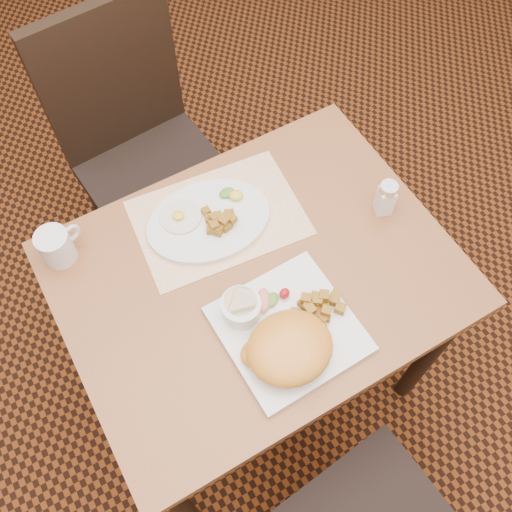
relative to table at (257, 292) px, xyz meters
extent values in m
plane|color=black|center=(0.00, 0.00, -0.64)|extent=(8.00, 8.00, 0.00)
cube|color=#98572E|center=(0.00, 0.00, 0.09)|extent=(0.90, 0.70, 0.03)
cylinder|color=black|center=(-0.40, -0.30, -0.28)|extent=(0.05, 0.05, 0.71)
cylinder|color=black|center=(0.40, -0.30, -0.28)|extent=(0.05, 0.05, 0.71)
cylinder|color=black|center=(-0.40, 0.30, -0.28)|extent=(0.05, 0.05, 0.71)
cylinder|color=black|center=(0.40, 0.30, -0.28)|extent=(0.05, 0.05, 0.71)
cylinder|color=black|center=(0.11, -0.44, -0.43)|extent=(0.04, 0.04, 0.42)
cube|color=black|center=(-0.03, 0.58, -0.19)|extent=(0.45, 0.45, 0.05)
cylinder|color=black|center=(0.14, 0.77, -0.43)|extent=(0.04, 0.04, 0.42)
cylinder|color=black|center=(0.17, 0.42, -0.43)|extent=(0.04, 0.04, 0.42)
cylinder|color=black|center=(-0.22, 0.75, -0.43)|extent=(0.04, 0.04, 0.42)
cylinder|color=black|center=(-0.19, 0.39, -0.43)|extent=(0.04, 0.04, 0.42)
cube|color=black|center=(-0.04, 0.78, 0.08)|extent=(0.42, 0.07, 0.50)
cube|color=white|center=(-0.01, 0.18, 0.11)|extent=(0.43, 0.32, 0.00)
cube|color=silver|center=(-0.01, -0.16, 0.12)|extent=(0.29, 0.29, 0.02)
ellipsoid|color=orange|center=(-0.04, -0.21, 0.16)|extent=(0.19, 0.17, 0.07)
ellipsoid|color=orange|center=(-0.02, -0.23, 0.14)|extent=(0.07, 0.07, 0.03)
ellipsoid|color=orange|center=(-0.10, -0.18, 0.14)|extent=(0.07, 0.07, 0.03)
cylinder|color=silver|center=(-0.09, -0.08, 0.15)|extent=(0.09, 0.09, 0.05)
cylinder|color=beige|center=(-0.08, -0.07, 0.17)|extent=(0.07, 0.07, 0.01)
ellipsoid|color=#387223|center=(-0.01, -0.09, 0.13)|extent=(0.05, 0.04, 0.01)
ellipsoid|color=red|center=(0.02, -0.09, 0.14)|extent=(0.03, 0.03, 0.03)
ellipsoid|color=#F28C72|center=(-0.03, -0.08, 0.14)|extent=(0.06, 0.07, 0.02)
cylinder|color=white|center=(-0.09, 0.21, 0.13)|extent=(0.10, 0.10, 0.01)
ellipsoid|color=yellow|center=(-0.10, 0.21, 0.14)|extent=(0.03, 0.03, 0.01)
ellipsoid|color=#387223|center=(0.04, 0.22, 0.13)|extent=(0.04, 0.03, 0.01)
ellipsoid|color=yellow|center=(0.05, 0.20, 0.14)|extent=(0.04, 0.04, 0.02)
cube|color=white|center=(0.35, 0.00, 0.15)|extent=(0.05, 0.05, 0.08)
cylinder|color=silver|center=(0.35, 0.00, 0.20)|extent=(0.05, 0.05, 0.02)
cylinder|color=silver|center=(-0.38, 0.27, 0.15)|extent=(0.08, 0.08, 0.09)
torus|color=silver|center=(-0.34, 0.28, 0.16)|extent=(0.05, 0.03, 0.05)
cube|color=#A36E1A|center=(0.07, -0.14, 0.13)|extent=(0.03, 0.03, 0.02)
cube|color=#A36E1A|center=(0.06, -0.18, 0.14)|extent=(0.03, 0.02, 0.02)
cube|color=#A36E1A|center=(0.07, -0.18, 0.13)|extent=(0.03, 0.03, 0.02)
cube|color=#A36E1A|center=(0.07, -0.18, 0.15)|extent=(0.03, 0.03, 0.02)
cube|color=#A36E1A|center=(0.04, -0.14, 0.15)|extent=(0.03, 0.03, 0.02)
cube|color=#A36E1A|center=(0.05, -0.17, 0.13)|extent=(0.02, 0.02, 0.02)
cube|color=#A36E1A|center=(0.05, -0.13, 0.15)|extent=(0.03, 0.03, 0.02)
cube|color=#A36E1A|center=(0.05, -0.15, 0.13)|extent=(0.02, 0.03, 0.02)
cube|color=#A36E1A|center=(0.05, -0.16, 0.13)|extent=(0.03, 0.03, 0.02)
cube|color=#A36E1A|center=(0.05, -0.19, 0.13)|extent=(0.02, 0.02, 0.02)
cube|color=#A36E1A|center=(0.05, -0.16, 0.13)|extent=(0.02, 0.02, 0.02)
cube|color=#A36E1A|center=(0.04, -0.13, 0.14)|extent=(0.02, 0.02, 0.02)
cube|color=#A36E1A|center=(0.08, -0.16, 0.13)|extent=(0.03, 0.03, 0.02)
cube|color=#A36E1A|center=(0.05, -0.15, 0.14)|extent=(0.03, 0.03, 0.02)
cube|color=#A36E1A|center=(0.11, -0.15, 0.13)|extent=(0.03, 0.03, 0.02)
cube|color=#A36E1A|center=(0.08, -0.14, 0.15)|extent=(0.03, 0.03, 0.02)
cube|color=#A36E1A|center=(0.06, -0.14, 0.13)|extent=(0.02, 0.02, 0.02)
cube|color=#A36E1A|center=(0.01, -0.14, 0.14)|extent=(0.03, 0.03, 0.02)
cube|color=#A36E1A|center=(0.05, -0.13, 0.14)|extent=(0.03, 0.03, 0.02)
cube|color=#A36E1A|center=(0.10, -0.18, 0.14)|extent=(0.03, 0.03, 0.02)
cube|color=#A36E1A|center=(0.10, -0.16, 0.14)|extent=(0.03, 0.03, 0.02)
cube|color=#A36E1A|center=(0.07, -0.14, 0.15)|extent=(0.03, 0.03, 0.02)
cube|color=#A36E1A|center=(0.07, -0.15, 0.15)|extent=(0.03, 0.03, 0.02)
cube|color=#A36E1A|center=(0.04, -0.15, 0.15)|extent=(0.02, 0.02, 0.02)
cube|color=#A36E1A|center=(0.08, -0.14, 0.14)|extent=(0.03, 0.03, 0.02)
cube|color=#A36E1A|center=(0.03, -0.18, 0.13)|extent=(0.03, 0.03, 0.02)
cube|color=#A36E1A|center=(0.06, -0.17, 0.13)|extent=(0.02, 0.02, 0.02)
cube|color=#A36E1A|center=(0.07, -0.15, 0.15)|extent=(0.02, 0.02, 0.01)
cube|color=#A36E1A|center=(-0.03, 0.17, 0.14)|extent=(0.02, 0.02, 0.02)
cube|color=#A36E1A|center=(-0.01, 0.13, 0.14)|extent=(0.02, 0.03, 0.02)
cube|color=#A36E1A|center=(-0.03, 0.13, 0.14)|extent=(0.03, 0.03, 0.02)
cube|color=#A36E1A|center=(-0.02, 0.13, 0.14)|extent=(0.03, 0.03, 0.02)
cube|color=#A36E1A|center=(-0.01, 0.14, 0.14)|extent=(0.02, 0.02, 0.02)
cube|color=#A36E1A|center=(-0.04, 0.14, 0.14)|extent=(0.03, 0.03, 0.02)
cube|color=#A36E1A|center=(-0.03, 0.15, 0.14)|extent=(0.02, 0.02, 0.02)
cube|color=#A36E1A|center=(-0.03, 0.19, 0.14)|extent=(0.02, 0.02, 0.02)
cube|color=#A36E1A|center=(0.00, 0.15, 0.15)|extent=(0.02, 0.02, 0.02)
cube|color=#A36E1A|center=(-0.04, 0.15, 0.14)|extent=(0.02, 0.02, 0.02)
cube|color=#A36E1A|center=(-0.04, 0.14, 0.15)|extent=(0.02, 0.02, 0.02)
cube|color=#A36E1A|center=(-0.01, 0.14, 0.16)|extent=(0.03, 0.03, 0.02)
cube|color=#A36E1A|center=(-0.02, 0.16, 0.14)|extent=(0.02, 0.02, 0.02)
cube|color=#A36E1A|center=(0.01, 0.15, 0.14)|extent=(0.03, 0.03, 0.02)
cube|color=#A36E1A|center=(-0.03, 0.13, 0.14)|extent=(0.03, 0.03, 0.02)
cube|color=#A36E1A|center=(-0.03, 0.16, 0.14)|extent=(0.03, 0.03, 0.02)
cube|color=#A36E1A|center=(-0.02, 0.15, 0.15)|extent=(0.02, 0.02, 0.02)
cube|color=#A36E1A|center=(0.01, 0.13, 0.15)|extent=(0.02, 0.02, 0.02)
cube|color=#A36E1A|center=(-0.03, 0.15, 0.16)|extent=(0.02, 0.02, 0.02)
camera|label=1|loc=(-0.31, -0.53, 1.28)|focal=40.00mm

